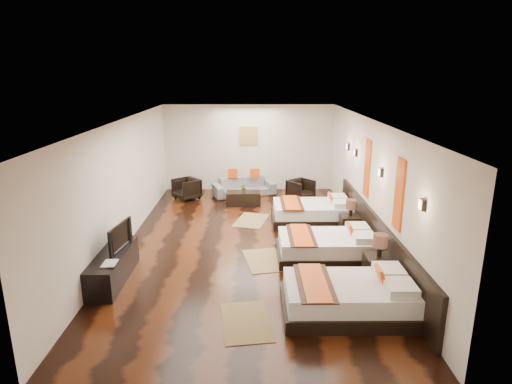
{
  "coord_description": "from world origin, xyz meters",
  "views": [
    {
      "loc": [
        0.13,
        -9.24,
        3.8
      ],
      "look_at": [
        0.2,
        0.44,
        1.1
      ],
      "focal_mm": 30.27,
      "sensor_mm": 36.0,
      "label": 1
    }
  ],
  "objects_px": {
    "bed_mid": "(328,247)",
    "bed_far": "(313,212)",
    "armchair_left": "(187,189)",
    "nightstand_a": "(378,266)",
    "coffee_table": "(243,198)",
    "nightstand_b": "(350,223)",
    "figurine": "(123,230)",
    "tv_console": "(113,266)",
    "book": "(103,264)",
    "tv": "(116,237)",
    "sofa": "(244,186)",
    "armchair_right": "(301,190)",
    "table_plant": "(244,188)",
    "bed_near": "(350,297)"
  },
  "relations": [
    {
      "from": "bed_mid",
      "to": "nightstand_a",
      "type": "height_order",
      "value": "nightstand_a"
    },
    {
      "from": "bed_far",
      "to": "coffee_table",
      "type": "xyz_separation_m",
      "value": [
        -1.85,
        1.53,
        -0.07
      ]
    },
    {
      "from": "armchair_left",
      "to": "armchair_right",
      "type": "distance_m",
      "value": 3.52
    },
    {
      "from": "bed_mid",
      "to": "bed_far",
      "type": "relative_size",
      "value": 0.99
    },
    {
      "from": "bed_mid",
      "to": "armchair_left",
      "type": "xyz_separation_m",
      "value": [
        -3.61,
        4.46,
        0.06
      ]
    },
    {
      "from": "nightstand_a",
      "to": "table_plant",
      "type": "distance_m",
      "value": 5.54
    },
    {
      "from": "nightstand_b",
      "to": "sofa",
      "type": "xyz_separation_m",
      "value": [
        -2.6,
        3.58,
        -0.03
      ]
    },
    {
      "from": "bed_mid",
      "to": "sofa",
      "type": "bearing_deg",
      "value": 110.76
    },
    {
      "from": "bed_mid",
      "to": "bed_far",
      "type": "height_order",
      "value": "bed_far"
    },
    {
      "from": "nightstand_b",
      "to": "armchair_right",
      "type": "xyz_separation_m",
      "value": [
        -0.84,
        3.09,
        -0.01
      ]
    },
    {
      "from": "bed_far",
      "to": "armchair_right",
      "type": "relative_size",
      "value": 3.01
    },
    {
      "from": "nightstand_a",
      "to": "table_plant",
      "type": "height_order",
      "value": "nightstand_a"
    },
    {
      "from": "bed_far",
      "to": "armchair_right",
      "type": "bearing_deg",
      "value": 92.6
    },
    {
      "from": "bed_near",
      "to": "coffee_table",
      "type": "height_order",
      "value": "bed_near"
    },
    {
      "from": "tv",
      "to": "figurine",
      "type": "relative_size",
      "value": 2.53
    },
    {
      "from": "tv",
      "to": "coffee_table",
      "type": "height_order",
      "value": "tv"
    },
    {
      "from": "bed_mid",
      "to": "table_plant",
      "type": "bearing_deg",
      "value": 115.67
    },
    {
      "from": "coffee_table",
      "to": "armchair_left",
      "type": "bearing_deg",
      "value": 160.26
    },
    {
      "from": "bed_near",
      "to": "figurine",
      "type": "bearing_deg",
      "value": 155.46
    },
    {
      "from": "armchair_left",
      "to": "coffee_table",
      "type": "xyz_separation_m",
      "value": [
        1.76,
        -0.63,
        -0.12
      ]
    },
    {
      "from": "bed_near",
      "to": "nightstand_a",
      "type": "bearing_deg",
      "value": 53.89
    },
    {
      "from": "nightstand_b",
      "to": "figurine",
      "type": "bearing_deg",
      "value": -163.09
    },
    {
      "from": "book",
      "to": "armchair_right",
      "type": "xyz_separation_m",
      "value": [
        4.1,
        5.82,
        -0.25
      ]
    },
    {
      "from": "coffee_table",
      "to": "armchair_right",
      "type": "bearing_deg",
      "value": 17.45
    },
    {
      "from": "bed_mid",
      "to": "bed_far",
      "type": "xyz_separation_m",
      "value": [
        0.0,
        2.3,
        0.0
      ]
    },
    {
      "from": "figurine",
      "to": "coffee_table",
      "type": "distance_m",
      "value": 4.7
    },
    {
      "from": "nightstand_a",
      "to": "table_plant",
      "type": "xyz_separation_m",
      "value": [
        -2.58,
        4.9,
        0.19
      ]
    },
    {
      "from": "book",
      "to": "armchair_right",
      "type": "relative_size",
      "value": 0.47
    },
    {
      "from": "nightstand_a",
      "to": "armchair_right",
      "type": "relative_size",
      "value": 1.4
    },
    {
      "from": "nightstand_b",
      "to": "book",
      "type": "relative_size",
      "value": 2.8
    },
    {
      "from": "book",
      "to": "armchair_left",
      "type": "bearing_deg",
      "value": 84.37
    },
    {
      "from": "tv",
      "to": "table_plant",
      "type": "bearing_deg",
      "value": -18.18
    },
    {
      "from": "table_plant",
      "to": "nightstand_a",
      "type": "bearing_deg",
      "value": -62.28
    },
    {
      "from": "armchair_left",
      "to": "table_plant",
      "type": "xyz_separation_m",
      "value": [
        1.79,
        -0.66,
        0.2
      ]
    },
    {
      "from": "bed_far",
      "to": "sofa",
      "type": "height_order",
      "value": "bed_far"
    },
    {
      "from": "coffee_table",
      "to": "tv_console",
      "type": "bearing_deg",
      "value": -116.18
    },
    {
      "from": "table_plant",
      "to": "bed_far",
      "type": "bearing_deg",
      "value": -39.43
    },
    {
      "from": "tv",
      "to": "sofa",
      "type": "distance_m",
      "value": 6.13
    },
    {
      "from": "bed_mid",
      "to": "table_plant",
      "type": "relative_size",
      "value": 8.35
    },
    {
      "from": "bed_far",
      "to": "book",
      "type": "bearing_deg",
      "value": -138.25
    },
    {
      "from": "armchair_left",
      "to": "book",
      "type": "bearing_deg",
      "value": -46.59
    },
    {
      "from": "nightstand_a",
      "to": "book",
      "type": "bearing_deg",
      "value": -176.01
    },
    {
      "from": "sofa",
      "to": "table_plant",
      "type": "relative_size",
      "value": 7.91
    },
    {
      "from": "armchair_left",
      "to": "nightstand_a",
      "type": "bearing_deg",
      "value": -2.85
    },
    {
      "from": "bed_mid",
      "to": "tv_console",
      "type": "xyz_separation_m",
      "value": [
        -4.2,
        -0.95,
        0.01
      ]
    },
    {
      "from": "tv",
      "to": "sofa",
      "type": "xyz_separation_m",
      "value": [
        2.3,
        5.66,
        -0.53
      ]
    },
    {
      "from": "bed_far",
      "to": "bed_mid",
      "type": "bearing_deg",
      "value": -90.0
    },
    {
      "from": "nightstand_b",
      "to": "figurine",
      "type": "relative_size",
      "value": 2.53
    },
    {
      "from": "sofa",
      "to": "table_plant",
      "type": "xyz_separation_m",
      "value": [
        0.02,
        -1.08,
        0.24
      ]
    },
    {
      "from": "figurine",
      "to": "armchair_left",
      "type": "xyz_separation_m",
      "value": [
        0.58,
        4.67,
        -0.41
      ]
    }
  ]
}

